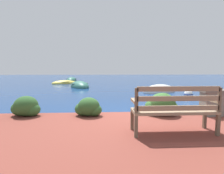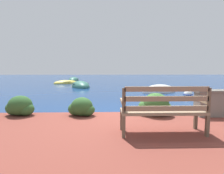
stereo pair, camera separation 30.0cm
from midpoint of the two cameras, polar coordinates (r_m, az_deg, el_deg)
name	(u,v)px [view 2 (the right image)]	position (r m, az deg, el deg)	size (l,w,h in m)	color
ground_plane	(123,119)	(5.15, 5.40, -10.49)	(80.00, 80.00, 0.00)	navy
park_bench	(163,109)	(3.48, 18.84, -6.79)	(1.60, 0.48, 0.93)	brown
hedge_clump_far_left	(20,107)	(5.22, -26.40, -5.79)	(0.78, 0.56, 0.53)	#2D5628
hedge_clump_left	(82,108)	(4.70, -8.12, -6.69)	(0.72, 0.52, 0.49)	#2D5628
hedge_clump_centre	(155,106)	(4.85, 15.65, -5.89)	(0.88, 0.63, 0.60)	#38662D
hedge_clump_right	(213,105)	(5.65, 31.47, -5.16)	(0.79, 0.57, 0.54)	#426B33
rowboat_nearest	(159,91)	(11.19, 15.92, -1.40)	(2.52, 1.73, 0.89)	silver
rowboat_mid	(80,86)	(14.19, -9.66, 0.24)	(2.21, 2.84, 0.89)	#336B5B
rowboat_far	(66,83)	(18.04, -14.33, 1.26)	(2.68, 2.09, 0.61)	#DBC64C
rowboat_outer	(74,81)	(21.28, -12.01, 2.05)	(1.21, 2.33, 0.90)	#336B5B
mooring_buoy	(188,94)	(10.39, 24.35, -2.23)	(0.50, 0.50, 0.45)	white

